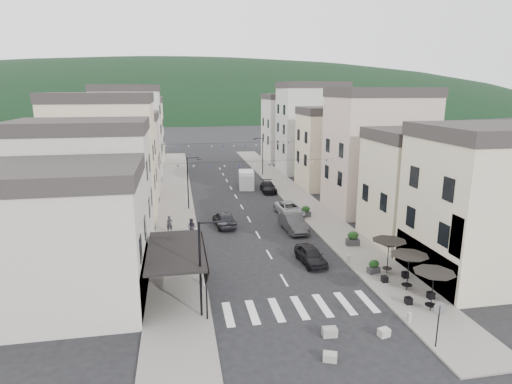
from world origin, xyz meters
TOP-DOWN VIEW (x-y plane):
  - ground at (0.00, 0.00)m, footprint 700.00×700.00m
  - sidewalk_left at (-7.50, 32.00)m, footprint 4.00×76.00m
  - sidewalk_right at (7.50, 32.00)m, footprint 4.00×76.00m
  - hill_backdrop at (0.00, 300.00)m, footprint 640.00×360.00m
  - boutique_building at (-15.50, 5.00)m, footprint 12.00×8.00m
  - bistro_building at (14.50, 4.00)m, footprint 10.00×8.00m
  - boutique_awning at (-7.25, 5.00)m, footprint 3.77×7.50m
  - buildings_row_left at (-14.50, 37.75)m, footprint 10.20×54.16m
  - buildings_row_right at (14.50, 36.59)m, footprint 10.20×54.16m
  - cafe_terrace at (7.70, 2.80)m, footprint 2.50×8.10m
  - streetlamp_left_near at (-5.82, 2.00)m, footprint 1.70×0.56m
  - streetlamp_left_far at (-5.82, 26.00)m, footprint 1.70×0.56m
  - streetlamp_right_far at (5.82, 44.00)m, footprint 1.70×0.56m
  - traffic_sign at (5.80, -3.50)m, footprint 0.70×0.07m
  - bollards at (0.00, 5.50)m, footprint 11.66×10.26m
  - bunting_near at (0.00, 22.00)m, footprint 19.00×0.28m
  - bunting_far at (0.00, 38.00)m, footprint 19.00×0.28m
  - parked_car_a at (2.80, 8.61)m, footprint 1.92×4.12m
  - parked_car_b at (3.58, 16.58)m, footprint 1.95×4.97m
  - parked_car_c at (4.60, 21.86)m, footprint 2.74×5.12m
  - parked_car_d at (4.60, 32.74)m, footprint 2.09×4.61m
  - parked_car_e at (-2.80, 19.17)m, footprint 2.22×4.65m
  - delivery_van at (2.16, 36.00)m, footprint 2.60×5.22m
  - pedestrian_a at (-8.12, 17.82)m, footprint 0.64×0.47m
  - pedestrian_b at (-6.10, 16.38)m, footprint 1.04×0.97m
  - concrete_block_a at (0.73, -1.36)m, footprint 0.83×0.55m
  - concrete_block_b at (3.68, -1.92)m, footprint 0.69×0.57m
  - concrete_block_c at (-0.01, -3.44)m, footprint 0.84×0.73m
  - planter_la at (-7.10, 8.71)m, footprint 0.92×0.56m
  - planter_lb at (-6.00, 12.39)m, footprint 1.16×0.88m
  - planter_ra at (6.72, 5.77)m, footprint 0.99×0.68m
  - planter_rb at (7.51, 11.50)m, footprint 1.19×0.76m
  - planter_rc at (6.00, 20.47)m, footprint 1.15×0.78m

SIDE VIEW (x-z plane):
  - ground at x=0.00m, z-range 0.00..0.00m
  - hill_backdrop at x=0.00m, z-range -35.00..35.00m
  - sidewalk_left at x=-7.50m, z-range 0.00..0.12m
  - sidewalk_right at x=7.50m, z-range 0.00..0.12m
  - concrete_block_c at x=-0.01m, z-range 0.00..0.40m
  - concrete_block_b at x=3.68m, z-range 0.00..0.45m
  - concrete_block_a at x=0.73m, z-range 0.00..0.50m
  - bollards at x=0.00m, z-range 0.12..0.72m
  - planter_la at x=-7.10m, z-range 0.11..1.10m
  - planter_ra at x=6.72m, z-range 0.11..1.12m
  - parked_car_d at x=4.60m, z-range 0.00..1.31m
  - planter_lb at x=-6.00m, z-range 0.10..1.25m
  - parked_car_a at x=2.80m, z-range 0.00..1.36m
  - parked_car_c at x=4.60m, z-range 0.00..1.37m
  - planter_rc at x=6.00m, z-range 0.10..1.28m
  - planter_rb at x=7.51m, z-range 0.10..1.36m
  - parked_car_e at x=-2.80m, z-range 0.00..1.53m
  - parked_car_b at x=3.58m, z-range 0.00..1.61m
  - pedestrian_a at x=-8.12m, z-range 0.12..1.75m
  - pedestrian_b at x=-6.10m, z-range 0.12..1.82m
  - delivery_van at x=2.16m, z-range -0.02..2.38m
  - traffic_sign at x=5.80m, z-range 0.58..3.28m
  - cafe_terrace at x=7.70m, z-range 1.09..3.62m
  - boutique_awning at x=-7.25m, z-range 1.48..4.75m
  - streetlamp_left_near at x=-5.82m, z-range 0.70..6.70m
  - streetlamp_left_far at x=-5.82m, z-range 0.70..6.70m
  - streetlamp_right_far at x=5.82m, z-range 0.70..6.70m
  - boutique_building at x=-15.50m, z-range 0.00..8.00m
  - bistro_building at x=14.50m, z-range 0.00..10.00m
  - bunting_near at x=0.00m, z-range 5.34..5.96m
  - bunting_far at x=0.00m, z-range 5.34..5.96m
  - buildings_row_left at x=-14.50m, z-range -0.88..13.12m
  - buildings_row_right at x=14.50m, z-range -0.93..13.57m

